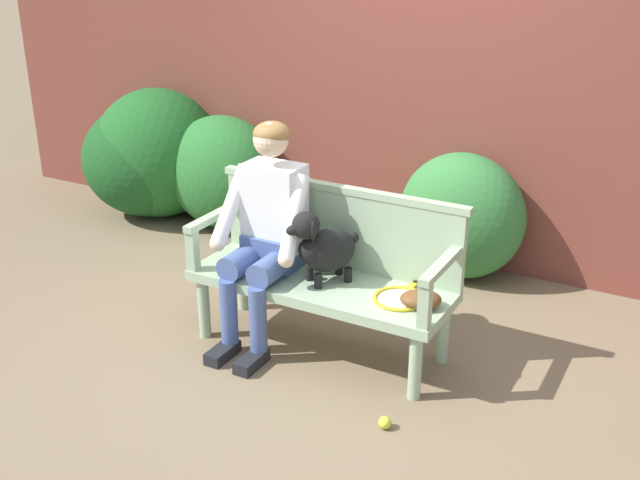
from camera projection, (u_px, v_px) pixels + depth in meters
ground_plane at (320, 348)px, 4.54m from camera, size 40.00×40.00×0.00m
brick_garden_fence at (436, 93)px, 5.47m from camera, size 8.00×0.30×2.40m
hedge_bush_mid_left at (462, 216)px, 5.31m from camera, size 0.89×0.65×0.90m
hedge_bush_far_right at (158, 153)px, 6.42m from camera, size 1.07×1.04×1.08m
hedge_bush_far_left at (224, 173)px, 6.18m from camera, size 0.98×0.75×0.93m
hedge_bush_mid_right at (150, 158)px, 6.48m from camera, size 1.12×1.11×0.97m
garden_bench at (320, 290)px, 4.40m from camera, size 1.52×0.54×0.44m
bench_backrest at (340, 226)px, 4.47m from camera, size 1.56×0.06×0.50m
bench_armrest_left_end at (206, 230)px, 4.54m from camera, size 0.06×0.54×0.28m
bench_armrest_right_end at (436, 281)px, 3.90m from camera, size 0.06×0.54×0.28m
person_seated at (267, 227)px, 4.41m from camera, size 0.56×0.67×1.31m
dog_on_bench at (323, 246)px, 4.27m from camera, size 0.35×0.42×0.44m
tennis_racket at (402, 296)px, 4.17m from camera, size 0.29×0.56×0.03m
baseball_glove at (421, 299)px, 4.06m from camera, size 0.27×0.25×0.09m
tennis_ball at (385, 423)px, 3.81m from camera, size 0.07×0.07×0.07m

